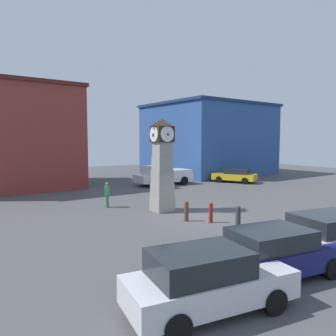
% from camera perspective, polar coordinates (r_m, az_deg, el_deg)
% --- Properties ---
extents(ground_plane, '(74.30, 74.30, 0.00)m').
position_cam_1_polar(ground_plane, '(18.03, 6.53, -8.73)').
color(ground_plane, '#4C4C4F').
extents(clock_tower, '(1.39, 1.52, 5.49)m').
position_cam_1_polar(clock_tower, '(19.42, -1.01, 0.45)').
color(clock_tower, gray).
rests_on(clock_tower, ground_plane).
extents(bollard_near_tower, '(0.25, 0.25, 1.02)m').
position_cam_1_polar(bollard_near_tower, '(16.64, 12.10, -8.14)').
color(bollard_near_tower, '#333338').
rests_on(bollard_near_tower, ground_plane).
extents(bollard_mid_row, '(0.21, 0.21, 1.06)m').
position_cam_1_polar(bollard_mid_row, '(17.08, 7.47, -7.67)').
color(bollard_mid_row, maroon).
rests_on(bollard_mid_row, ground_plane).
extents(bollard_far_row, '(0.23, 0.23, 1.08)m').
position_cam_1_polar(bollard_far_row, '(17.27, 3.23, -7.45)').
color(bollard_far_row, brown).
rests_on(bollard_far_row, ground_plane).
extents(car_navy_sedan, '(4.45, 2.29, 1.57)m').
position_cam_1_polar(car_navy_sedan, '(8.57, 6.78, -18.81)').
color(car_navy_sedan, silver).
rests_on(car_navy_sedan, ground_plane).
extents(car_near_tower, '(4.49, 2.42, 1.52)m').
position_cam_1_polar(car_near_tower, '(11.00, 18.33, -13.67)').
color(car_near_tower, navy).
rests_on(car_near_tower, ground_plane).
extents(car_by_building, '(4.73, 2.62, 1.61)m').
position_cam_1_polar(car_by_building, '(13.44, 26.98, -10.39)').
color(car_by_building, silver).
rests_on(car_by_building, ground_plane).
extents(car_silver_hatch, '(3.68, 4.58, 1.39)m').
position_cam_1_polar(car_silver_hatch, '(33.51, 11.62, -1.25)').
color(car_silver_hatch, gold).
rests_on(car_silver_hatch, ground_plane).
extents(pickup_truck, '(5.52, 2.35, 1.85)m').
position_cam_1_polar(pickup_truck, '(31.01, -0.80, -1.24)').
color(pickup_truck, silver).
rests_on(pickup_truck, ground_plane).
extents(pedestrian_near_bench, '(0.44, 0.46, 1.59)m').
position_cam_1_polar(pedestrian_near_bench, '(21.00, -10.56, -4.33)').
color(pedestrian_near_bench, '#338C4C').
rests_on(pedestrian_near_bench, ground_plane).
extents(warehouse_blue_far, '(11.14, 11.07, 9.04)m').
position_cam_1_polar(warehouse_blue_far, '(32.50, -25.73, 4.91)').
color(warehouse_blue_far, maroon).
rests_on(warehouse_blue_far, ground_plane).
extents(storefront_low_left, '(14.33, 13.15, 8.68)m').
position_cam_1_polar(storefront_low_left, '(42.03, 7.00, 4.98)').
color(storefront_low_left, '#2D5193').
rests_on(storefront_low_left, ground_plane).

